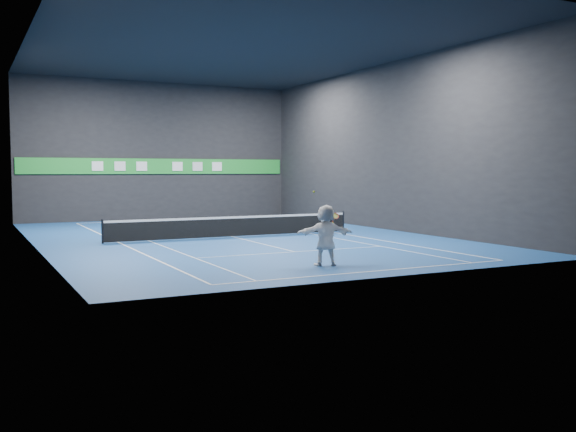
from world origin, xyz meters
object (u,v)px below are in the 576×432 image
tennis_ball (314,192)px  tennis_net (234,226)px  player (326,235)px  tennis_racket (334,217)px

tennis_ball → tennis_net: size_ratio=0.01×
player → tennis_racket: bearing=-154.8°
player → tennis_ball: tennis_ball is taller
tennis_ball → tennis_net: bearing=83.4°
tennis_net → tennis_racket: 10.13m
player → tennis_racket: (0.37, 0.05, 0.59)m
tennis_ball → tennis_racket: size_ratio=0.11×
player → tennis_racket: player is taller
tennis_net → tennis_racket: size_ratio=20.56×
tennis_ball → tennis_net: 10.26m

